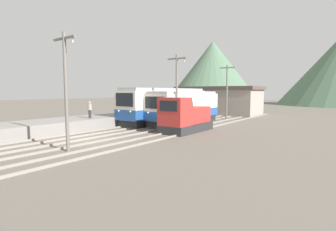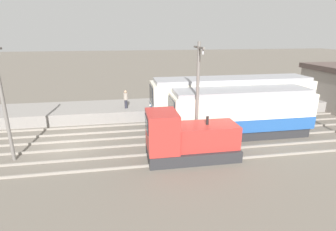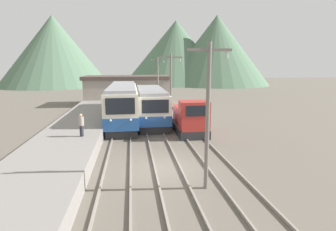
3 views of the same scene
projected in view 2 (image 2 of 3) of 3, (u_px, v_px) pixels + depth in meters
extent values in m
plane|color=#665E54|center=(68.00, 145.00, 17.82)|extent=(200.00, 200.00, 0.00)
cube|color=gray|center=(81.00, 112.00, 23.54)|extent=(4.50, 54.00, 0.97)
cube|color=gray|center=(76.00, 128.00, 20.91)|extent=(0.10, 60.00, 0.14)
cube|color=gray|center=(73.00, 134.00, 19.56)|extent=(0.10, 60.00, 0.14)
cube|color=gray|center=(69.00, 141.00, 18.28)|extent=(0.10, 60.00, 0.14)
cube|color=gray|center=(65.00, 150.00, 16.93)|extent=(0.10, 60.00, 0.14)
cube|color=gray|center=(60.00, 161.00, 15.46)|extent=(0.10, 60.00, 0.14)
cube|color=gray|center=(54.00, 173.00, 14.11)|extent=(0.10, 60.00, 0.14)
cube|color=#28282B|center=(230.00, 119.00, 22.20)|extent=(2.58, 12.73, 0.70)
cube|color=silver|center=(231.00, 98.00, 21.66)|extent=(2.80, 13.26, 2.88)
cube|color=#235199|center=(231.00, 109.00, 21.94)|extent=(2.84, 13.30, 1.04)
cube|color=black|center=(151.00, 94.00, 20.41)|extent=(2.24, 0.06, 1.27)
sphere|color=silver|center=(150.00, 105.00, 21.46)|extent=(0.18, 0.18, 0.18)
sphere|color=silver|center=(153.00, 111.00, 20.02)|extent=(0.18, 0.18, 0.18)
cube|color=#939399|center=(233.00, 79.00, 21.19)|extent=(2.46, 12.73, 0.28)
cube|color=#28282B|center=(239.00, 131.00, 19.50)|extent=(2.58, 9.79, 0.70)
cube|color=silver|center=(241.00, 110.00, 19.01)|extent=(2.80, 10.20, 2.52)
cube|color=#235199|center=(240.00, 120.00, 19.26)|extent=(2.84, 10.24, 0.91)
cube|color=black|center=(171.00, 106.00, 18.03)|extent=(2.24, 0.06, 1.11)
sphere|color=silver|center=(169.00, 116.00, 19.04)|extent=(0.18, 0.18, 0.18)
sphere|color=silver|center=(173.00, 123.00, 17.59)|extent=(0.18, 0.18, 0.18)
cube|color=#939399|center=(242.00, 91.00, 18.59)|extent=(2.46, 9.79, 0.28)
cube|color=#28282B|center=(192.00, 152.00, 15.97)|extent=(2.40, 5.45, 0.70)
cube|color=#B22D28|center=(162.00, 131.00, 15.22)|extent=(2.28, 1.74, 2.30)
cube|color=black|center=(146.00, 124.00, 14.92)|extent=(1.68, 0.04, 0.83)
cube|color=#B22D28|center=(207.00, 135.00, 15.80)|extent=(1.92, 3.61, 1.40)
cylinder|color=black|center=(207.00, 120.00, 15.51)|extent=(0.16, 0.16, 0.50)
cylinder|color=slate|center=(4.00, 105.00, 14.74)|extent=(0.20, 0.20, 6.82)
cylinder|color=slate|center=(197.00, 97.00, 16.56)|extent=(0.20, 0.20, 6.82)
cube|color=slate|center=(199.00, 47.00, 15.64)|extent=(2.00, 0.12, 0.12)
cylinder|color=#B2B2B7|center=(203.00, 52.00, 14.94)|extent=(0.10, 0.10, 0.30)
cylinder|color=#282833|center=(126.00, 104.00, 22.95)|extent=(0.26, 0.26, 0.76)
cylinder|color=gray|center=(126.00, 96.00, 22.74)|extent=(0.38, 0.38, 0.61)
sphere|color=tan|center=(125.00, 92.00, 22.61)|extent=(0.22, 0.22, 0.22)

